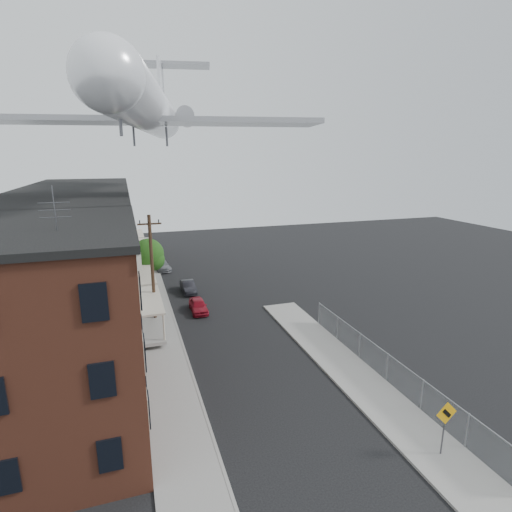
{
  "coord_description": "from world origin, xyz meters",
  "views": [
    {
      "loc": [
        -7.22,
        -13.08,
        13.27
      ],
      "look_at": [
        -0.51,
        7.41,
        7.9
      ],
      "focal_mm": 28.0,
      "sensor_mm": 36.0,
      "label": 1
    }
  ],
  "objects": [
    {
      "name": "curb_right",
      "position": [
        4.05,
        6.0,
        0.07
      ],
      "size": [
        0.15,
        26.0,
        0.14
      ],
      "primitive_type": "cube",
      "color": "gray",
      "rests_on": "ground"
    },
    {
      "name": "car_mid",
      "position": [
        -1.83,
        25.3,
        0.58
      ],
      "size": [
        1.32,
        3.53,
        1.15
      ],
      "primitive_type": "imported",
      "rotation": [
        0.0,
        0.0,
        0.03
      ],
      "color": "black",
      "rests_on": "ground"
    },
    {
      "name": "sidewalk_left",
      "position": [
        -5.5,
        24.0,
        0.06
      ],
      "size": [
        3.0,
        62.0,
        0.12
      ],
      "primitive_type": "cube",
      "color": "gray",
      "rests_on": "ground"
    },
    {
      "name": "ground",
      "position": [
        0.0,
        0.0,
        0.0
      ],
      "size": [
        120.0,
        120.0,
        0.0
      ],
      "primitive_type": "plane",
      "color": "black",
      "rests_on": "ground"
    },
    {
      "name": "row_house_a",
      "position": [
        -11.96,
        16.5,
        5.13
      ],
      "size": [
        11.98,
        7.0,
        10.3
      ],
      "color": "slate",
      "rests_on": "ground"
    },
    {
      "name": "row_house_d",
      "position": [
        -11.96,
        37.5,
        5.13
      ],
      "size": [
        11.98,
        7.0,
        10.3
      ],
      "color": "gray",
      "rests_on": "ground"
    },
    {
      "name": "row_house_c",
      "position": [
        -11.96,
        30.5,
        5.13
      ],
      "size": [
        11.98,
        7.0,
        10.3
      ],
      "color": "slate",
      "rests_on": "ground"
    },
    {
      "name": "utility_pole",
      "position": [
        -5.6,
        18.0,
        4.67
      ],
      "size": [
        1.8,
        0.26,
        9.0
      ],
      "color": "black",
      "rests_on": "ground"
    },
    {
      "name": "warning_sign",
      "position": [
        5.6,
        -1.03,
        1.88
      ],
      "size": [
        1.1,
        0.11,
        2.8
      ],
      "color": "#515156",
      "rests_on": "ground"
    },
    {
      "name": "row_house_b",
      "position": [
        -11.96,
        23.5,
        5.13
      ],
      "size": [
        11.98,
        7.0,
        10.3
      ],
      "color": "gray",
      "rests_on": "ground"
    },
    {
      "name": "car_far",
      "position": [
        -3.6,
        34.51,
        0.59
      ],
      "size": [
        2.09,
        4.22,
        1.18
      ],
      "primitive_type": "imported",
      "rotation": [
        0.0,
        0.0,
        0.11
      ],
      "color": "slate",
      "rests_on": "ground"
    },
    {
      "name": "street_tree",
      "position": [
        -5.27,
        27.92,
        3.45
      ],
      "size": [
        3.22,
        3.2,
        5.2
      ],
      "color": "black",
      "rests_on": "ground"
    },
    {
      "name": "curb_left",
      "position": [
        -4.05,
        24.0,
        0.07
      ],
      "size": [
        0.15,
        62.0,
        0.14
      ],
      "primitive_type": "cube",
      "color": "gray",
      "rests_on": "ground"
    },
    {
      "name": "corner_building",
      "position": [
        -12.0,
        7.0,
        5.16
      ],
      "size": [
        10.31,
        12.3,
        12.15
      ],
      "color": "black",
      "rests_on": "ground"
    },
    {
      "name": "chainlink_fence",
      "position": [
        7.0,
        5.0,
        1.0
      ],
      "size": [
        0.06,
        18.06,
        1.9
      ],
      "color": "gray",
      "rests_on": "ground"
    },
    {
      "name": "airplane",
      "position": [
        -4.91,
        21.99,
        17.06
      ],
      "size": [
        27.04,
        30.89,
        8.88
      ],
      "color": "white",
      "rests_on": "ground"
    },
    {
      "name": "row_house_e",
      "position": [
        -11.96,
        44.5,
        5.13
      ],
      "size": [
        11.98,
        7.0,
        10.3
      ],
      "color": "slate",
      "rests_on": "ground"
    },
    {
      "name": "car_near",
      "position": [
        -1.8,
        19.76,
        0.58
      ],
      "size": [
        1.4,
        3.44,
        1.17
      ],
      "primitive_type": "imported",
      "rotation": [
        0.0,
        0.0,
        -0.01
      ],
      "color": "maroon",
      "rests_on": "ground"
    },
    {
      "name": "sidewalk_right",
      "position": [
        5.5,
        6.0,
        0.06
      ],
      "size": [
        3.0,
        26.0,
        0.12
      ],
      "primitive_type": "cube",
      "color": "gray",
      "rests_on": "ground"
    }
  ]
}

